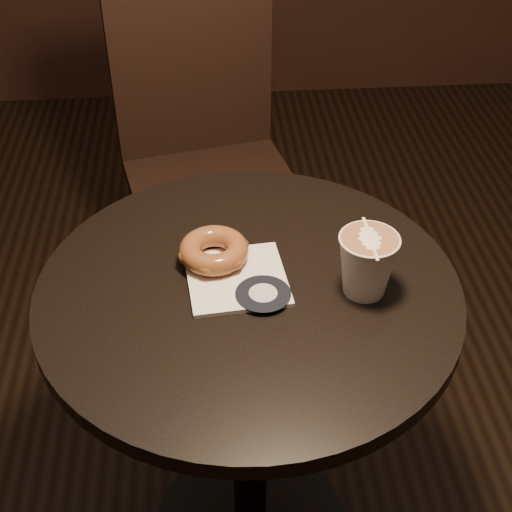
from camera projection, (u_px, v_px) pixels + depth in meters
name	position (u px, v px, depth m)	size (l,w,h in m)	color
cafe_table	(249.00, 367.00, 1.29)	(0.70, 0.70, 0.75)	black
chair	(203.00, 131.00, 1.88)	(0.51, 0.51, 1.07)	black
pastry_bag	(237.00, 278.00, 1.17)	(0.16, 0.16, 0.01)	white
doughnut	(214.00, 250.00, 1.20)	(0.12, 0.12, 0.04)	brown
latte_cup	(367.00, 265.00, 1.12)	(0.10, 0.10, 0.11)	silver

